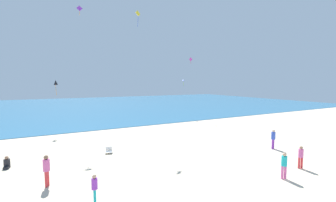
{
  "coord_description": "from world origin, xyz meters",
  "views": [
    {
      "loc": [
        -7.31,
        -5.41,
        5.62
      ],
      "look_at": [
        0.0,
        8.55,
        4.3
      ],
      "focal_mm": 23.41,
      "sensor_mm": 36.0,
      "label": 1
    }
  ],
  "objects_px": {
    "beach_chair_near_camera": "(109,150)",
    "kite_black": "(56,83)",
    "kite_yellow": "(138,14)",
    "person_1": "(273,138)",
    "person_4": "(46,168)",
    "person_3": "(7,164)",
    "kite_purple": "(80,9)",
    "person_5": "(95,187)",
    "person_2": "(301,156)",
    "person_0": "(284,164)",
    "kite_magenta": "(191,59)",
    "kite_blue": "(184,80)"
  },
  "relations": [
    {
      "from": "kite_black",
      "to": "kite_blue",
      "type": "bearing_deg",
      "value": 8.43
    },
    {
      "from": "person_3",
      "to": "kite_black",
      "type": "bearing_deg",
      "value": 165.74
    },
    {
      "from": "person_5",
      "to": "kite_purple",
      "type": "relative_size",
      "value": 1.43
    },
    {
      "from": "person_1",
      "to": "person_2",
      "type": "relative_size",
      "value": 1.12
    },
    {
      "from": "person_3",
      "to": "kite_purple",
      "type": "height_order",
      "value": "kite_purple"
    },
    {
      "from": "person_5",
      "to": "kite_black",
      "type": "xyz_separation_m",
      "value": [
        -1.26,
        17.33,
        4.84
      ]
    },
    {
      "from": "kite_black",
      "to": "person_5",
      "type": "bearing_deg",
      "value": -85.83
    },
    {
      "from": "beach_chair_near_camera",
      "to": "person_5",
      "type": "bearing_deg",
      "value": -0.45
    },
    {
      "from": "person_0",
      "to": "kite_magenta",
      "type": "height_order",
      "value": "kite_magenta"
    },
    {
      "from": "kite_magenta",
      "to": "person_3",
      "type": "bearing_deg",
      "value": -152.28
    },
    {
      "from": "kite_black",
      "to": "kite_purple",
      "type": "distance_m",
      "value": 8.46
    },
    {
      "from": "person_3",
      "to": "kite_purple",
      "type": "distance_m",
      "value": 15.82
    },
    {
      "from": "person_0",
      "to": "person_1",
      "type": "height_order",
      "value": "person_1"
    },
    {
      "from": "person_3",
      "to": "kite_magenta",
      "type": "distance_m",
      "value": 26.61
    },
    {
      "from": "person_1",
      "to": "person_5",
      "type": "relative_size",
      "value": 1.21
    },
    {
      "from": "beach_chair_near_camera",
      "to": "person_4",
      "type": "xyz_separation_m",
      "value": [
        -4.23,
        -4.16,
        0.77
      ]
    },
    {
      "from": "kite_black",
      "to": "kite_magenta",
      "type": "relative_size",
      "value": 1.7
    },
    {
      "from": "kite_magenta",
      "to": "kite_yellow",
      "type": "bearing_deg",
      "value": -144.88
    },
    {
      "from": "kite_blue",
      "to": "kite_black",
      "type": "distance_m",
      "value": 18.7
    },
    {
      "from": "person_0",
      "to": "kite_magenta",
      "type": "relative_size",
      "value": 1.59
    },
    {
      "from": "kite_black",
      "to": "kite_yellow",
      "type": "relative_size",
      "value": 1.06
    },
    {
      "from": "person_5",
      "to": "kite_purple",
      "type": "bearing_deg",
      "value": 92.81
    },
    {
      "from": "kite_magenta",
      "to": "kite_purple",
      "type": "bearing_deg",
      "value": -165.08
    },
    {
      "from": "kite_black",
      "to": "beach_chair_near_camera",
      "type": "bearing_deg",
      "value": -71.16
    },
    {
      "from": "person_3",
      "to": "kite_blue",
      "type": "bearing_deg",
      "value": 123.9
    },
    {
      "from": "kite_black",
      "to": "person_2",
      "type": "bearing_deg",
      "value": -54.12
    },
    {
      "from": "person_2",
      "to": "kite_yellow",
      "type": "distance_m",
      "value": 18.22
    },
    {
      "from": "kite_yellow",
      "to": "person_4",
      "type": "bearing_deg",
      "value": -136.63
    },
    {
      "from": "kite_yellow",
      "to": "kite_blue",
      "type": "bearing_deg",
      "value": 40.26
    },
    {
      "from": "person_4",
      "to": "person_5",
      "type": "height_order",
      "value": "person_4"
    },
    {
      "from": "kite_blue",
      "to": "kite_magenta",
      "type": "height_order",
      "value": "kite_magenta"
    },
    {
      "from": "beach_chair_near_camera",
      "to": "kite_black",
      "type": "distance_m",
      "value": 12.06
    },
    {
      "from": "person_1",
      "to": "kite_magenta",
      "type": "height_order",
      "value": "kite_magenta"
    },
    {
      "from": "kite_magenta",
      "to": "person_2",
      "type": "bearing_deg",
      "value": -103.74
    },
    {
      "from": "kite_yellow",
      "to": "person_5",
      "type": "bearing_deg",
      "value": -119.79
    },
    {
      "from": "person_5",
      "to": "kite_black",
      "type": "bearing_deg",
      "value": 101.6
    },
    {
      "from": "person_5",
      "to": "person_0",
      "type": "bearing_deg",
      "value": -5.81
    },
    {
      "from": "person_0",
      "to": "person_1",
      "type": "bearing_deg",
      "value": 160.63
    },
    {
      "from": "person_1",
      "to": "person_4",
      "type": "relative_size",
      "value": 0.97
    },
    {
      "from": "person_5",
      "to": "person_2",
      "type": "bearing_deg",
      "value": -1.19
    },
    {
      "from": "person_0",
      "to": "kite_purple",
      "type": "distance_m",
      "value": 22.72
    },
    {
      "from": "person_0",
      "to": "person_5",
      "type": "height_order",
      "value": "person_0"
    },
    {
      "from": "person_0",
      "to": "kite_magenta",
      "type": "distance_m",
      "value": 24.02
    },
    {
      "from": "kite_purple",
      "to": "kite_magenta",
      "type": "relative_size",
      "value": 0.98
    },
    {
      "from": "person_5",
      "to": "kite_blue",
      "type": "height_order",
      "value": "kite_blue"
    },
    {
      "from": "person_2",
      "to": "kite_yellow",
      "type": "bearing_deg",
      "value": -120.75
    },
    {
      "from": "person_1",
      "to": "person_3",
      "type": "distance_m",
      "value": 20.07
    },
    {
      "from": "beach_chair_near_camera",
      "to": "person_0",
      "type": "relative_size",
      "value": 0.48
    },
    {
      "from": "person_5",
      "to": "kite_blue",
      "type": "relative_size",
      "value": 1.35
    },
    {
      "from": "person_3",
      "to": "kite_magenta",
      "type": "relative_size",
      "value": 0.79
    }
  ]
}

